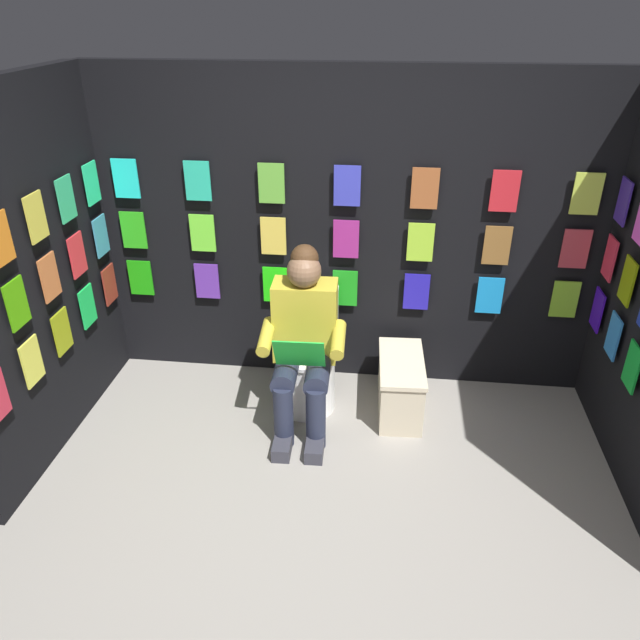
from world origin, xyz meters
The scene contains 6 objects.
ground_plane centered at (0.00, 0.00, 0.00)m, with size 30.00×30.00×0.00m, color gray.
display_wall_back centered at (0.00, -1.75, 1.08)m, with size 3.45×0.14×2.16m.
display_wall_right centered at (1.72, -0.85, 1.08)m, with size 0.14×1.70×2.16m.
toilet centered at (0.22, -1.34, 0.33)m, with size 0.41×0.56×0.77m.
person_reading centered at (0.21, -1.11, 0.60)m, with size 0.53×0.69×1.19m.
comic_longbox_near centered at (-0.41, -1.29, 0.20)m, with size 0.32×0.63×0.39m.
Camera 1 is at (-0.28, 2.15, 2.51)m, focal length 34.40 mm.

